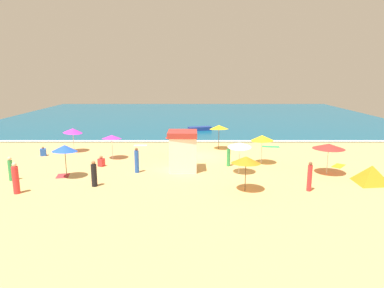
{
  "coord_description": "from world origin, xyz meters",
  "views": [
    {
      "loc": [
        -0.33,
        -29.46,
        7.19
      ],
      "look_at": [
        -0.2,
        1.33,
        0.8
      ],
      "focal_mm": 32.32,
      "sensor_mm": 36.0,
      "label": 1
    }
  ],
  "objects_px": {
    "beach_umbrella_7": "(175,135)",
    "beachgoer_3": "(177,139)",
    "beach_umbrella_4": "(71,131)",
    "beach_tent": "(370,174)",
    "beachgoer_2": "(41,152)",
    "beachgoer_6": "(9,169)",
    "beachgoer_4": "(100,162)",
    "beach_umbrella_8": "(217,127)",
    "beach_umbrella_1": "(261,138)",
    "beach_umbrella_3": "(327,146)",
    "beach_umbrella_0": "(244,160)",
    "beachgoer_9": "(227,156)",
    "small_boat_0": "(198,129)",
    "lifeguard_cabana": "(181,151)",
    "beach_umbrella_2": "(238,145)",
    "beachgoer_7": "(184,153)",
    "beachgoer_1": "(308,177)",
    "beach_umbrella_5": "(63,148)",
    "beach_umbrella_6": "(110,137)",
    "beachgoer_8": "(93,175)",
    "beachgoer_5": "(135,161)"
  },
  "relations": [
    {
      "from": "beach_umbrella_7",
      "to": "beachgoer_3",
      "type": "height_order",
      "value": "beach_umbrella_7"
    },
    {
      "from": "beach_umbrella_4",
      "to": "beach_tent",
      "type": "xyz_separation_m",
      "value": [
        22.82,
        -9.17,
        -1.38
      ]
    },
    {
      "from": "beachgoer_2",
      "to": "beachgoer_6",
      "type": "bearing_deg",
      "value": -83.27
    },
    {
      "from": "beachgoer_4",
      "to": "beach_umbrella_8",
      "type": "bearing_deg",
      "value": 32.42
    },
    {
      "from": "beachgoer_4",
      "to": "beachgoer_2",
      "type": "bearing_deg",
      "value": 149.95
    },
    {
      "from": "beachgoer_3",
      "to": "beach_umbrella_1",
      "type": "bearing_deg",
      "value": -44.37
    },
    {
      "from": "beach_umbrella_4",
      "to": "beach_tent",
      "type": "relative_size",
      "value": 0.76
    },
    {
      "from": "beach_umbrella_8",
      "to": "beachgoer_3",
      "type": "bearing_deg",
      "value": 160.41
    },
    {
      "from": "beachgoer_6",
      "to": "beach_umbrella_3",
      "type": "bearing_deg",
      "value": 3.95
    },
    {
      "from": "beach_umbrella_0",
      "to": "beachgoer_9",
      "type": "xyz_separation_m",
      "value": [
        -0.44,
        5.76,
        -1.19
      ]
    },
    {
      "from": "small_boat_0",
      "to": "beachgoer_2",
      "type": "bearing_deg",
      "value": -137.25
    },
    {
      "from": "beach_umbrella_1",
      "to": "beachgoer_9",
      "type": "bearing_deg",
      "value": -164.86
    },
    {
      "from": "lifeguard_cabana",
      "to": "beach_tent",
      "type": "bearing_deg",
      "value": -13.24
    },
    {
      "from": "beach_umbrella_2",
      "to": "beach_tent",
      "type": "bearing_deg",
      "value": -13.8
    },
    {
      "from": "beach_umbrella_1",
      "to": "beachgoer_7",
      "type": "xyz_separation_m",
      "value": [
        -6.11,
        0.84,
        -1.39
      ]
    },
    {
      "from": "beach_umbrella_3",
      "to": "beachgoer_6",
      "type": "distance_m",
      "value": 22.05
    },
    {
      "from": "beachgoer_1",
      "to": "beachgoer_9",
      "type": "height_order",
      "value": "beachgoer_1"
    },
    {
      "from": "beach_umbrella_3",
      "to": "beach_umbrella_5",
      "type": "xyz_separation_m",
      "value": [
        -18.45,
        -0.86,
        0.04
      ]
    },
    {
      "from": "beachgoer_6",
      "to": "small_boat_0",
      "type": "height_order",
      "value": "beachgoer_6"
    },
    {
      "from": "beach_umbrella_4",
      "to": "beach_umbrella_6",
      "type": "xyz_separation_m",
      "value": [
        4.17,
        -2.66,
        -0.09
      ]
    },
    {
      "from": "beach_umbrella_0",
      "to": "beach_umbrella_2",
      "type": "height_order",
      "value": "beach_umbrella_2"
    },
    {
      "from": "beachgoer_4",
      "to": "beach_umbrella_5",
      "type": "bearing_deg",
      "value": -118.94
    },
    {
      "from": "beach_umbrella_8",
      "to": "beachgoer_4",
      "type": "relative_size",
      "value": 2.79
    },
    {
      "from": "beach_umbrella_4",
      "to": "beachgoer_9",
      "type": "distance_m",
      "value": 14.69
    },
    {
      "from": "beachgoer_1",
      "to": "beachgoer_8",
      "type": "distance_m",
      "value": 13.54
    },
    {
      "from": "beachgoer_2",
      "to": "beach_umbrella_2",
      "type": "bearing_deg",
      "value": -18.46
    },
    {
      "from": "beachgoer_2",
      "to": "beachgoer_5",
      "type": "height_order",
      "value": "beachgoer_5"
    },
    {
      "from": "beach_umbrella_7",
      "to": "beachgoer_4",
      "type": "distance_m",
      "value": 6.79
    },
    {
      "from": "beach_umbrella_5",
      "to": "beachgoer_8",
      "type": "bearing_deg",
      "value": -37.16
    },
    {
      "from": "beach_umbrella_1",
      "to": "beachgoer_2",
      "type": "bearing_deg",
      "value": 171.75
    },
    {
      "from": "beach_umbrella_6",
      "to": "small_boat_0",
      "type": "bearing_deg",
      "value": 61.32
    },
    {
      "from": "lifeguard_cabana",
      "to": "beachgoer_1",
      "type": "relative_size",
      "value": 1.6
    },
    {
      "from": "lifeguard_cabana",
      "to": "beachgoer_5",
      "type": "bearing_deg",
      "value": -170.24
    },
    {
      "from": "beach_umbrella_5",
      "to": "beach_umbrella_6",
      "type": "relative_size",
      "value": 1.14
    },
    {
      "from": "beach_umbrella_0",
      "to": "beach_tent",
      "type": "relative_size",
      "value": 0.75
    },
    {
      "from": "beachgoer_8",
      "to": "beachgoer_9",
      "type": "xyz_separation_m",
      "value": [
        9.12,
        4.89,
        -0.0
      ]
    },
    {
      "from": "lifeguard_cabana",
      "to": "beach_umbrella_1",
      "type": "relative_size",
      "value": 1.26
    },
    {
      "from": "beach_umbrella_5",
      "to": "beachgoer_2",
      "type": "xyz_separation_m",
      "value": [
        -4.36,
        6.46,
        -1.76
      ]
    },
    {
      "from": "beachgoer_2",
      "to": "beach_tent",
      "type": "bearing_deg",
      "value": -16.9
    },
    {
      "from": "beachgoer_9",
      "to": "beachgoer_8",
      "type": "bearing_deg",
      "value": -151.81
    },
    {
      "from": "lifeguard_cabana",
      "to": "beachgoer_7",
      "type": "bearing_deg",
      "value": 86.8
    },
    {
      "from": "beach_umbrella_3",
      "to": "beachgoer_3",
      "type": "xyz_separation_m",
      "value": [
        -11.02,
        9.61,
        -1.28
      ]
    },
    {
      "from": "beach_umbrella_5",
      "to": "small_boat_0",
      "type": "xyz_separation_m",
      "value": [
        9.7,
        19.45,
        -1.77
      ]
    },
    {
      "from": "beach_umbrella_7",
      "to": "beach_umbrella_5",
      "type": "bearing_deg",
      "value": -139.36
    },
    {
      "from": "beachgoer_7",
      "to": "beachgoer_3",
      "type": "bearing_deg",
      "value": 97.32
    },
    {
      "from": "beach_umbrella_5",
      "to": "beach_umbrella_8",
      "type": "height_order",
      "value": "beach_umbrella_8"
    },
    {
      "from": "beach_umbrella_3",
      "to": "beach_tent",
      "type": "relative_size",
      "value": 1.06
    },
    {
      "from": "beach_umbrella_4",
      "to": "small_boat_0",
      "type": "relative_size",
      "value": 0.76
    },
    {
      "from": "beach_umbrella_0",
      "to": "beach_umbrella_2",
      "type": "relative_size",
      "value": 0.93
    },
    {
      "from": "beachgoer_3",
      "to": "beachgoer_5",
      "type": "bearing_deg",
      "value": -106.51
    }
  ]
}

